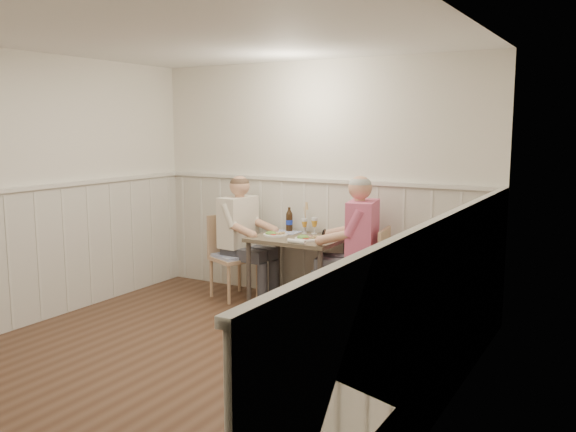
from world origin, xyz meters
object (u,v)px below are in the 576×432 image
at_px(grass_vase, 305,218).
at_px(man_in_pink, 358,258).
at_px(dining_table, 297,246).
at_px(diner_cream, 241,246).
at_px(chair_left, 231,253).
at_px(beer_bottle, 289,221).
at_px(chair_right, 370,271).

bearing_deg(grass_vase, man_in_pink, -23.56).
relative_size(dining_table, diner_cream, 0.67).
bearing_deg(chair_left, grass_vase, 22.73).
xyz_separation_m(diner_cream, beer_bottle, (0.46, 0.26, 0.29)).
bearing_deg(man_in_pink, chair_right, -1.65).
height_order(chair_right, grass_vase, grass_vase).
height_order(diner_cream, grass_vase, diner_cream).
bearing_deg(dining_table, chair_right, -3.51).
bearing_deg(dining_table, diner_cream, 179.86).
distance_m(chair_left, man_in_pink, 1.54).
distance_m(chair_left, diner_cream, 0.14).
bearing_deg(man_in_pink, diner_cream, 178.01).
xyz_separation_m(man_in_pink, beer_bottle, (-0.95, 0.31, 0.26)).
relative_size(diner_cream, grass_vase, 3.91).
height_order(chair_right, chair_left, same).
xyz_separation_m(dining_table, man_in_pink, (0.70, -0.05, -0.04)).
bearing_deg(chair_right, dining_table, 176.49).
bearing_deg(man_in_pink, beer_bottle, 161.79).
relative_size(beer_bottle, grass_vase, 0.76).
height_order(chair_left, man_in_pink, man_in_pink).
height_order(dining_table, beer_bottle, beer_bottle).
relative_size(chair_left, diner_cream, 0.66).
distance_m(chair_right, beer_bottle, 1.19).
xyz_separation_m(man_in_pink, grass_vase, (-0.78, 0.34, 0.30)).
height_order(chair_right, man_in_pink, man_in_pink).
distance_m(man_in_pink, beer_bottle, 1.04).
distance_m(beer_bottle, grass_vase, 0.18).
bearing_deg(dining_table, chair_left, -178.20).
xyz_separation_m(chair_right, grass_vase, (-0.91, 0.34, 0.41)).
relative_size(dining_table, chair_right, 1.01).
relative_size(dining_table, beer_bottle, 3.47).
relative_size(chair_right, diner_cream, 0.66).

